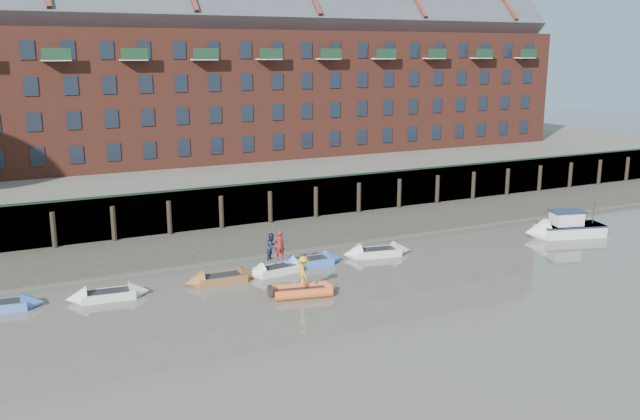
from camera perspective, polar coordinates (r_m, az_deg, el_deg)
ground at (r=34.39m, az=6.52°, el=-9.61°), size 220.00×220.00×0.00m
foreshore at (r=49.63m, az=-4.71°, el=-2.36°), size 110.00×8.00×0.50m
mud_band at (r=46.60m, az=-3.17°, el=-3.37°), size 110.00×1.60×0.10m
river_wall at (r=53.23m, az=-6.47°, el=0.44°), size 110.00×1.23×3.30m
bank_terrace at (r=65.97m, az=-10.49°, el=2.79°), size 110.00×28.00×3.20m
apartment_terrace at (r=65.89m, az=-11.14°, el=12.57°), size 80.60×15.56×20.98m
rowboat_1 at (r=39.28m, az=-17.40°, el=-6.84°), size 4.56×1.73×1.29m
rowboat_2 at (r=40.52m, az=-8.28°, el=-5.73°), size 4.48×1.43×1.29m
rowboat_3 at (r=41.81m, az=-3.54°, el=-5.02°), size 4.48×1.76×1.27m
rowboat_4 at (r=43.16m, az=-0.88°, el=-4.40°), size 4.53×1.43×1.30m
rowboat_5 at (r=45.34m, az=4.82°, el=-3.56°), size 4.89×2.23×1.37m
rib_tender at (r=38.08m, az=-1.33°, el=-6.79°), size 3.61×2.27×0.61m
motor_launch at (r=52.65m, az=19.42°, el=-1.46°), size 6.33×3.46×2.49m
person_rower_a at (r=41.45m, az=-3.43°, el=-2.96°), size 0.67×0.45×1.81m
person_rower_b at (r=41.42m, az=-4.08°, el=-3.09°), size 1.02×1.01×1.66m
person_rib_crew at (r=37.68m, az=-1.40°, el=-5.15°), size 0.87×1.21×1.69m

